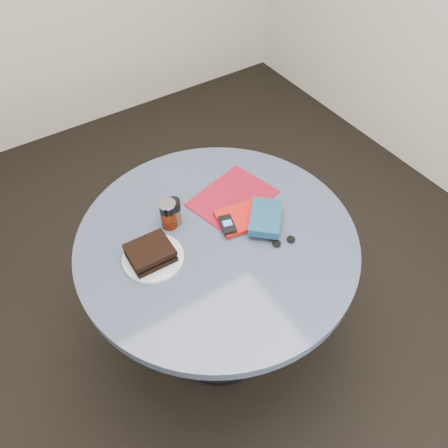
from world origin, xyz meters
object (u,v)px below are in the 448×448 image
red_book (245,217)px  headphones (284,241)px  sandwich (150,253)px  pepper_grinder (174,211)px  mp3_player (227,224)px  magazine (233,198)px  novel (265,218)px  plate (153,258)px  table (217,264)px  soda_can (168,214)px

red_book → headphones: red_book is taller
sandwich → pepper_grinder: 0.19m
red_book → mp3_player: bearing=-165.0°
magazine → novel: 0.18m
red_book → novel: (0.05, -0.06, 0.02)m
red_book → mp3_player: size_ratio=2.15×
novel → plate: bearing=121.1°
table → mp3_player: 0.20m
sandwich → red_book: (0.37, -0.02, -0.02)m
magazine → mp3_player: 0.16m
table → plate: 0.29m
plate → novel: 0.42m
sandwich → novel: sandwich is taller
magazine → mp3_player: bearing=-145.6°
magazine → headphones: bearing=-99.1°
pepper_grinder → soda_can: bearing=-177.7°
headphones → soda_can: bearing=135.2°
sandwich → red_book: size_ratio=0.74×
table → mp3_player: (0.05, 0.01, 0.19)m
sandwich → magazine: sandwich is taller
sandwich → headphones: bearing=-23.9°
pepper_grinder → red_book: (0.22, -0.13, -0.04)m
pepper_grinder → novel: (0.26, -0.19, -0.02)m
soda_can → novel: bearing=-32.9°
table → magazine: size_ratio=3.31×
magazine → novel: novel is taller
red_book → headphones: 0.17m
table → pepper_grinder: size_ratio=9.09×
mp3_player → magazine: bearing=49.3°
table → red_book: red_book is taller
pepper_grinder → novel: size_ratio=0.66×
table → soda_can: 0.28m
pepper_grinder → mp3_player: pepper_grinder is taller
pepper_grinder → sandwich: bearing=-145.0°
table → magazine: 0.26m
sandwich → headphones: sandwich is taller
magazine → headphones: (0.03, -0.28, 0.01)m
novel → mp3_player: 0.14m
soda_can → headphones: size_ratio=1.25×
pepper_grinder → headphones: size_ratio=1.22×
plate → novel: size_ratio=1.25×
novel → headphones: bearing=-135.2°
table → sandwich: size_ratio=6.79×
pepper_grinder → magazine: (0.24, -0.01, -0.05)m
soda_can → magazine: bearing=-2.7°
red_book → novel: novel is taller
soda_can → pepper_grinder: soda_can is taller
plate → sandwich: size_ratio=1.41×
soda_can → mp3_player: (0.16, -0.13, -0.03)m
novel → headphones: 0.11m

